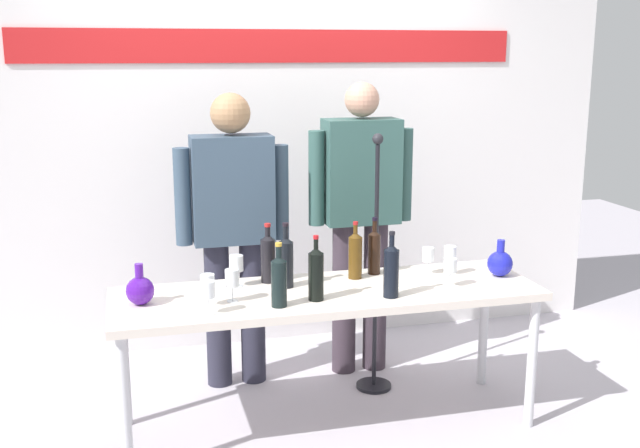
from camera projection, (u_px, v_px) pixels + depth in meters
ground_plane at (327, 425)px, 3.92m from camera, size 10.00×10.00×0.00m
back_wall at (274, 111)px, 4.81m from camera, size 4.45×0.11×3.00m
display_table at (328, 302)px, 3.77m from camera, size 2.11×0.63×0.72m
decanter_blue_left at (140, 290)px, 3.53m from camera, size 0.13×0.13×0.20m
decanter_blue_right at (500, 263)px, 3.98m from camera, size 0.13×0.13×0.19m
presenter_left at (233, 221)px, 4.22m from camera, size 0.63×0.22×1.66m
presenter_right at (361, 209)px, 4.39m from camera, size 0.62×0.22×1.71m
wine_bottle_0 at (268, 257)px, 3.86m from camera, size 0.07×0.07×0.31m
wine_bottle_1 at (279, 279)px, 3.49m from camera, size 0.07×0.07×0.30m
wine_bottle_2 at (286, 260)px, 3.78m from camera, size 0.07×0.07×0.33m
wine_bottle_3 at (316, 273)px, 3.58m from camera, size 0.07×0.07×0.31m
wine_bottle_4 at (374, 250)px, 4.01m from camera, size 0.07×0.07×0.30m
wine_bottle_5 at (355, 254)px, 3.93m from camera, size 0.07×0.07×0.30m
wine_bottle_6 at (391, 269)px, 3.63m from camera, size 0.07×0.07×0.32m
wine_glass_left_0 at (208, 290)px, 3.39m from camera, size 0.06×0.06×0.15m
wine_glass_left_1 at (208, 283)px, 3.50m from camera, size 0.07×0.07×0.15m
wine_glass_left_2 at (236, 264)px, 3.79m from camera, size 0.07×0.07×0.16m
wine_glass_left_3 at (232, 279)px, 3.56m from camera, size 0.07×0.07×0.16m
wine_glass_right_0 at (428, 255)px, 4.01m from camera, size 0.06×0.06×0.14m
wine_glass_right_1 at (450, 266)px, 3.79m from camera, size 0.06×0.06×0.15m
wine_glass_right_2 at (450, 255)px, 3.99m from camera, size 0.06×0.06×0.15m
microphone_stand at (375, 307)px, 4.25m from camera, size 0.20×0.20×1.45m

